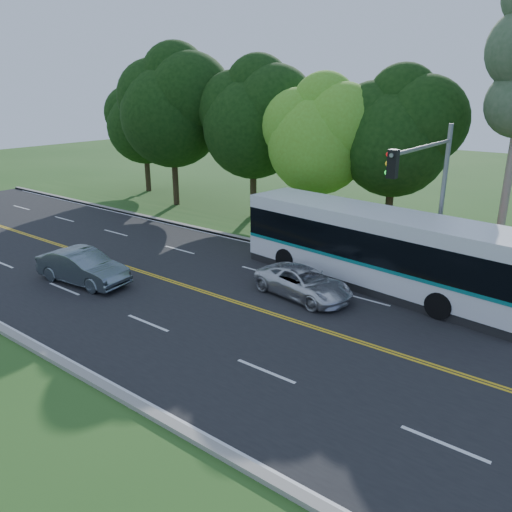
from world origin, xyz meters
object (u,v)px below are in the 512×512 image
Objects in this scene: traffic_signal at (429,186)px; transit_bus at (376,249)px; suv at (303,283)px; sedan at (83,267)px.

traffic_signal is 0.53× the size of transit_bus.
traffic_signal is 1.60× the size of suv.
traffic_signal is 1.54× the size of sedan.
traffic_signal is at bearing -64.13° from sedan.
traffic_signal is 15.25m from sedan.
transit_bus is 2.98× the size of suv.
traffic_signal is 3.57m from transit_bus.
suv is at bearing -139.50° from traffic_signal.
sedan is at bearing -147.57° from traffic_signal.
sedan reaches higher than suv.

